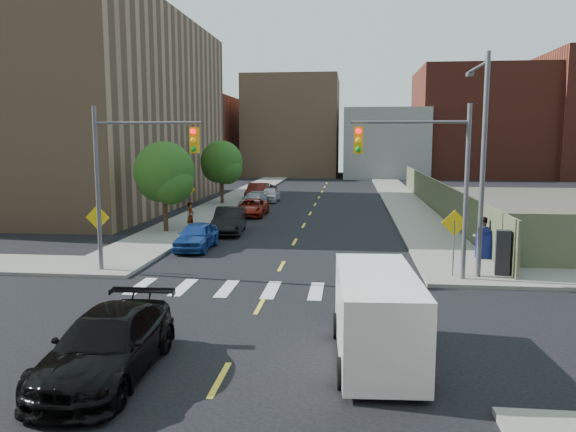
% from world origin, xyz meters
% --- Properties ---
extents(ground, '(160.00, 160.00, 0.00)m').
position_xyz_m(ground, '(0.00, 0.00, 0.00)').
color(ground, black).
rests_on(ground, ground).
extents(sidewalk_nw, '(3.50, 73.00, 0.15)m').
position_xyz_m(sidewalk_nw, '(-7.75, 41.50, 0.07)').
color(sidewalk_nw, gray).
rests_on(sidewalk_nw, ground).
extents(sidewalk_ne, '(3.50, 73.00, 0.15)m').
position_xyz_m(sidewalk_ne, '(7.75, 41.50, 0.07)').
color(sidewalk_ne, gray).
rests_on(sidewalk_ne, ground).
extents(fence_north, '(0.12, 44.00, 2.50)m').
position_xyz_m(fence_north, '(9.60, 28.00, 1.25)').
color(fence_north, '#6D6F4E').
rests_on(fence_north, ground).
extents(building_nw, '(22.00, 30.00, 16.00)m').
position_xyz_m(building_nw, '(-22.00, 30.00, 8.00)').
color(building_nw, '#8C6B4C').
rests_on(building_nw, ground).
extents(bg_bldg_west, '(14.00, 18.00, 12.00)m').
position_xyz_m(bg_bldg_west, '(-22.00, 70.00, 6.00)').
color(bg_bldg_west, '#592319').
rests_on(bg_bldg_west, ground).
extents(bg_bldg_midwest, '(14.00, 16.00, 15.00)m').
position_xyz_m(bg_bldg_midwest, '(-6.00, 72.00, 7.50)').
color(bg_bldg_midwest, '#8C6B4C').
rests_on(bg_bldg_midwest, ground).
extents(bg_bldg_center, '(12.00, 16.00, 10.00)m').
position_xyz_m(bg_bldg_center, '(8.00, 70.00, 5.00)').
color(bg_bldg_center, gray).
rests_on(bg_bldg_center, ground).
extents(bg_bldg_east, '(18.00, 18.00, 16.00)m').
position_xyz_m(bg_bldg_east, '(22.00, 72.00, 8.00)').
color(bg_bldg_east, '#592319').
rests_on(bg_bldg_east, ground).
extents(signal_nw, '(4.59, 0.30, 7.00)m').
position_xyz_m(signal_nw, '(-5.98, 6.00, 4.53)').
color(signal_nw, '#59595E').
rests_on(signal_nw, ground).
extents(signal_ne, '(4.59, 0.30, 7.00)m').
position_xyz_m(signal_ne, '(5.98, 6.00, 4.53)').
color(signal_ne, '#59595E').
rests_on(signal_ne, ground).
extents(streetlight_ne, '(0.25, 3.70, 9.00)m').
position_xyz_m(streetlight_ne, '(8.20, 6.90, 5.22)').
color(streetlight_ne, '#59595E').
rests_on(streetlight_ne, ground).
extents(warn_sign_nw, '(1.06, 0.06, 2.83)m').
position_xyz_m(warn_sign_nw, '(-7.80, 6.50, 1.99)').
color(warn_sign_nw, '#59595E').
rests_on(warn_sign_nw, ground).
extents(warn_sign_ne, '(1.06, 0.06, 2.83)m').
position_xyz_m(warn_sign_ne, '(7.20, 6.50, 1.99)').
color(warn_sign_ne, '#59595E').
rests_on(warn_sign_ne, ground).
extents(warn_sign_midwest, '(1.06, 0.06, 2.83)m').
position_xyz_m(warn_sign_midwest, '(-7.80, 20.00, 1.99)').
color(warn_sign_midwest, '#59595E').
rests_on(warn_sign_midwest, ground).
extents(tree_west_near, '(3.66, 3.64, 5.52)m').
position_xyz_m(tree_west_near, '(-8.00, 16.05, 3.48)').
color(tree_west_near, '#332114').
rests_on(tree_west_near, ground).
extents(tree_west_far, '(3.66, 3.64, 5.52)m').
position_xyz_m(tree_west_far, '(-8.00, 31.05, 3.48)').
color(tree_west_far, '#332114').
rests_on(tree_west_far, ground).
extents(parked_car_blue, '(1.66, 4.09, 1.39)m').
position_xyz_m(parked_car_blue, '(-4.81, 11.37, 0.70)').
color(parked_car_blue, navy).
rests_on(parked_car_blue, ground).
extents(parked_car_black, '(2.04, 4.82, 1.55)m').
position_xyz_m(parked_car_black, '(-4.20, 16.49, 0.77)').
color(parked_car_black, black).
rests_on(parked_car_black, ground).
extents(parked_car_red, '(2.08, 4.50, 1.25)m').
position_xyz_m(parked_car_red, '(-4.20, 24.20, 0.63)').
color(parked_car_red, maroon).
rests_on(parked_car_red, ground).
extents(parked_car_silver, '(2.11, 4.44, 1.25)m').
position_xyz_m(parked_car_silver, '(-4.91, 29.16, 0.63)').
color(parked_car_silver, '#93949A').
rests_on(parked_car_silver, ground).
extents(parked_car_white, '(1.60, 3.91, 1.33)m').
position_xyz_m(parked_car_white, '(-4.20, 33.69, 0.66)').
color(parked_car_white, silver).
rests_on(parked_car_white, ground).
extents(parked_car_maroon, '(1.69, 4.81, 1.58)m').
position_xyz_m(parked_car_maroon, '(-5.50, 34.66, 0.79)').
color(parked_car_maroon, '#46120E').
rests_on(parked_car_maroon, ground).
extents(parked_car_grey, '(2.40, 4.91, 1.34)m').
position_xyz_m(parked_car_grey, '(-5.50, 37.68, 0.67)').
color(parked_car_grey, black).
rests_on(parked_car_grey, ground).
extents(black_sedan, '(2.28, 5.37, 1.55)m').
position_xyz_m(black_sedan, '(-2.70, -4.09, 0.77)').
color(black_sedan, black).
rests_on(black_sedan, ground).
extents(cargo_van, '(2.34, 5.13, 2.30)m').
position_xyz_m(cargo_van, '(3.72, -2.24, 1.21)').
color(cargo_van, white).
rests_on(cargo_van, ground).
extents(mailbox, '(0.66, 0.55, 1.46)m').
position_xyz_m(mailbox, '(9.20, 10.09, 0.86)').
color(mailbox, navy).
rests_on(mailbox, sidewalk_ne).
extents(payphone, '(0.62, 0.53, 1.85)m').
position_xyz_m(payphone, '(9.20, 6.81, 1.07)').
color(payphone, black).
rests_on(payphone, sidewalk_ne).
extents(pedestrian_west, '(0.41, 0.62, 1.70)m').
position_xyz_m(pedestrian_west, '(-6.59, 16.50, 1.00)').
color(pedestrian_west, gray).
rests_on(pedestrian_west, sidewalk_nw).
extents(pedestrian_east, '(1.10, 0.97, 1.89)m').
position_xyz_m(pedestrian_east, '(9.20, 10.44, 1.10)').
color(pedestrian_east, gray).
rests_on(pedestrian_east, sidewalk_ne).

